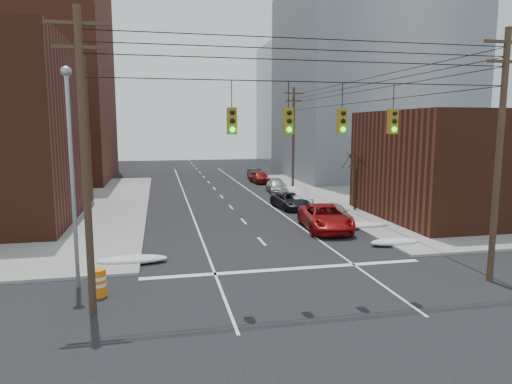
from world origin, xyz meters
name	(u,v)px	position (x,y,z in m)	size (l,w,h in m)	color
ground	(337,326)	(0.00, 0.00, 0.00)	(160.00, 160.00, 0.00)	black
sidewalk_ne	(482,192)	(27.00, 27.00, 0.07)	(40.00, 40.00, 0.15)	gray
building_brick_tall	(4,59)	(-24.00, 48.00, 15.00)	(24.00, 20.00, 30.00)	brown
building_brick_far	(43,131)	(-26.00, 74.00, 6.00)	(22.00, 18.00, 12.00)	#4F2417
building_office	(369,84)	(22.00, 44.00, 12.50)	(22.00, 20.00, 25.00)	gray
building_glass	(317,104)	(24.00, 70.00, 11.00)	(20.00, 18.00, 22.00)	gray
building_storefront	(482,165)	(18.00, 16.00, 4.00)	(16.00, 12.00, 8.00)	#4F2417
utility_pole_left	(85,158)	(-8.50, 3.00, 5.78)	(2.20, 0.28, 11.00)	#473323
utility_pole_right	(499,152)	(8.50, 3.00, 5.78)	(2.20, 0.28, 11.00)	#473323
utility_pole_far	(293,136)	(8.50, 34.00, 5.78)	(2.20, 0.28, 11.00)	#473323
traffic_signals	(315,119)	(0.10, 2.97, 7.17)	(17.00, 0.42, 2.02)	black
street_light	(71,159)	(-9.50, 6.00, 5.54)	(0.44, 0.44, 9.32)	gray
bare_tree	(355,183)	(9.59, 20.00, 2.32)	(2.09, 2.20, 4.93)	black
snow_nw	(132,260)	(-7.40, 9.00, 0.21)	(3.50, 1.08, 0.42)	silver
snow_ne	(395,242)	(7.40, 9.50, 0.21)	(3.00, 1.08, 0.42)	silver
snow_east_far	(361,226)	(7.40, 14.00, 0.21)	(4.00, 1.08, 0.42)	silver
red_pickup	(325,218)	(4.84, 14.18, 0.83)	(2.77, 6.01, 1.67)	#980D0F
parked_car_a	(335,213)	(6.40, 16.37, 0.68)	(1.62, 4.01, 1.37)	#A9A9AE
parked_car_b	(296,196)	(5.74, 23.82, 0.78)	(1.65, 4.74, 1.56)	silver
parked_car_c	(290,201)	(4.80, 22.33, 0.66)	(2.18, 4.72, 1.31)	black
parked_car_d	(277,186)	(6.04, 31.46, 0.67)	(1.88, 4.64, 1.35)	#A0A0A4
parked_car_e	(260,177)	(6.00, 39.70, 0.75)	(1.77, 4.40, 1.50)	maroon
parked_car_f	(255,174)	(6.10, 43.07, 0.72)	(1.52, 4.37, 1.44)	black
lot_car_a	(49,203)	(-14.73, 24.87, 0.77)	(1.31, 3.75, 1.24)	silver
lot_car_b	(45,202)	(-14.95, 24.41, 0.89)	(2.46, 5.33, 1.48)	#A6A6AB
lot_car_d	(39,197)	(-16.04, 27.17, 0.92)	(1.82, 4.51, 1.54)	#B7B7BD
construction_barrel	(98,283)	(-8.50, 4.68, 0.59)	(0.85, 0.85, 1.14)	orange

